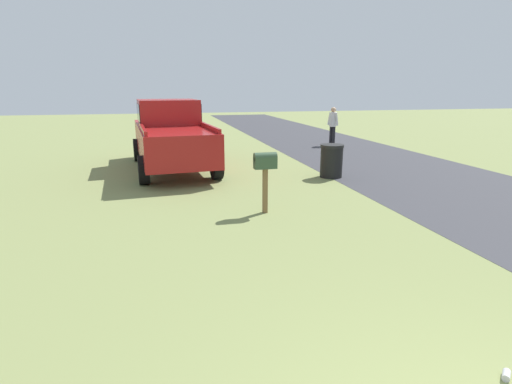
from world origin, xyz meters
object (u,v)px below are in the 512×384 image
object	(u,v)px
trash_bin	(331,161)
pickup_truck	(171,133)
mailbox	(265,165)
pedestrian	(333,123)

from	to	relation	value
trash_bin	pickup_truck	bearing A→B (deg)	60.69
mailbox	pedestrian	world-z (taller)	pedestrian
mailbox	pickup_truck	distance (m)	5.45
trash_bin	pedestrian	bearing A→B (deg)	-24.13
mailbox	pedestrian	bearing A→B (deg)	-31.47
pickup_truck	pedestrian	distance (m)	7.85
trash_bin	pedestrian	size ratio (longest dim) A/B	0.56
pickup_truck	trash_bin	xyz separation A→B (m)	(-2.42, -4.31, -0.64)
trash_bin	mailbox	bearing A→B (deg)	136.25
mailbox	pickup_truck	xyz separation A→B (m)	(5.19, 1.66, 0.14)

